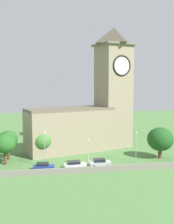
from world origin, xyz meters
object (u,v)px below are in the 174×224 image
(car_silver, at_px, (100,163))
(tree_by_tower, at_px, (8,139))
(streetlamp_central, at_px, (88,148))
(tree_churchyard, at_px, (5,144))
(tree_riverside_east, at_px, (42,141))
(streetlamp_east_mid, at_px, (136,142))
(tree_riverside_west, at_px, (160,139))
(car_white, at_px, (75,165))
(car_blue, at_px, (44,166))
(streetlamp_west_mid, at_px, (45,144))
(church, at_px, (92,108))

(car_silver, distance_m, tree_by_tower, 23.30)
(streetlamp_central, bearing_deg, tree_churchyard, 166.72)
(tree_riverside_east, bearing_deg, streetlamp_east_mid, -18.83)
(tree_riverside_east, bearing_deg, tree_riverside_west, -9.91)
(car_white, distance_m, tree_riverside_east, 12.66)
(tree_by_tower, distance_m, tree_churchyard, 4.25)
(car_blue, distance_m, streetlamp_central, 10.63)
(streetlamp_west_mid, xyz_separation_m, streetlamp_central, (9.63, -1.43, -0.98))
(tree_riverside_west, bearing_deg, streetlamp_west_mid, -175.48)
(car_blue, relative_size, tree_riverside_east, 0.69)
(streetlamp_east_mid, relative_size, tree_riverside_west, 0.94)
(car_blue, height_order, tree_churchyard, tree_churchyard)
(car_white, bearing_deg, tree_riverside_east, 125.44)
(car_white, bearing_deg, tree_riverside_west, 12.47)
(streetlamp_west_mid, distance_m, streetlamp_central, 9.79)
(streetlamp_east_mid, bearing_deg, tree_riverside_east, 161.17)
(streetlamp_west_mid, relative_size, tree_churchyard, 1.12)
(car_blue, height_order, streetlamp_east_mid, streetlamp_east_mid)
(car_white, xyz_separation_m, tree_by_tower, (-15.16, 9.82, 4.14))
(streetlamp_west_mid, relative_size, streetlamp_central, 1.28)
(car_blue, xyz_separation_m, tree_by_tower, (-8.40, 9.84, 4.18))
(tree_riverside_west, bearing_deg, tree_riverside_east, 170.09)
(tree_by_tower, xyz_separation_m, tree_riverside_east, (8.10, 0.10, -0.67))
(car_white, bearing_deg, streetlamp_west_mid, 157.79)
(streetlamp_central, xyz_separation_m, streetlamp_east_mid, (11.61, 1.26, 0.62))
(church, bearing_deg, streetlamp_east_mid, -63.36)
(streetlamp_west_mid, bearing_deg, tree_by_tower, 140.58)
(car_blue, xyz_separation_m, car_silver, (12.48, 0.33, 0.12))
(tree_by_tower, bearing_deg, streetlamp_west_mid, -39.42)
(streetlamp_west_mid, height_order, streetlamp_central, streetlamp_west_mid)
(car_silver, xyz_separation_m, tree_by_tower, (-20.88, 9.51, 4.06))
(church, relative_size, car_blue, 7.49)
(tree_churchyard, height_order, tree_riverside_east, tree_churchyard)
(car_silver, bearing_deg, tree_riverside_east, 143.05)
(car_blue, xyz_separation_m, car_white, (6.76, 0.03, 0.04))
(streetlamp_central, bearing_deg, tree_by_tower, 154.85)
(tree_by_tower, xyz_separation_m, tree_riverside_west, (37.10, -4.96, -0.23))
(car_blue, height_order, streetlamp_central, streetlamp_central)
(church, bearing_deg, streetlamp_central, -102.97)
(streetlamp_west_mid, height_order, tree_riverside_east, streetlamp_west_mid)
(streetlamp_central, height_order, streetlamp_east_mid, streetlamp_east_mid)
(church, distance_m, car_white, 22.05)
(tree_by_tower, height_order, tree_churchyard, tree_by_tower)
(streetlamp_central, bearing_deg, streetlamp_west_mid, 171.55)
(tree_riverside_west, bearing_deg, streetlamp_east_mid, -161.26)
(tree_by_tower, relative_size, tree_riverside_east, 1.08)
(car_silver, bearing_deg, tree_riverside_west, 15.66)
(car_silver, relative_size, tree_riverside_west, 0.60)
(streetlamp_west_mid, xyz_separation_m, tree_by_tower, (-8.76, 7.20, -0.19))
(car_silver, xyz_separation_m, tree_churchyard, (-21.11, 5.27, 3.88))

